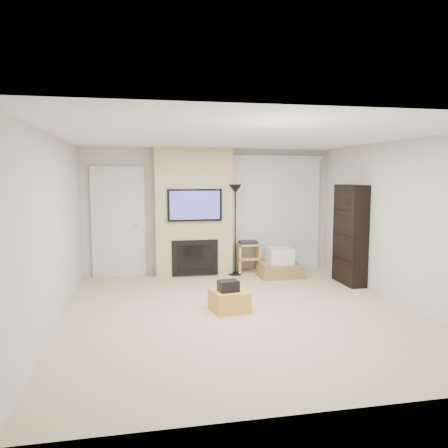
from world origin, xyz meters
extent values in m
cube|color=#C8B38D|center=(0.00, 0.00, 0.00)|extent=(5.00, 5.50, 0.00)
cube|color=white|center=(0.00, 0.00, 2.50)|extent=(5.00, 5.50, 0.00)
cube|color=beige|center=(0.00, 2.75, 1.25)|extent=(5.00, 0.00, 2.50)
cube|color=beige|center=(0.00, -2.75, 1.25)|extent=(5.00, 0.00, 2.50)
cube|color=beige|center=(-2.50, 0.00, 1.25)|extent=(0.00, 5.50, 2.50)
cube|color=beige|center=(2.50, 0.00, 1.25)|extent=(0.00, 5.50, 2.50)
cube|color=silver|center=(0.40, 0.80, 2.50)|extent=(0.35, 0.18, 0.01)
cube|color=gold|center=(-0.14, 0.10, 0.15)|extent=(0.57, 0.57, 0.30)
cube|color=black|center=(-0.16, 0.06, 0.38)|extent=(0.31, 0.26, 0.16)
cube|color=#C6B482|center=(-0.35, 2.55, 1.25)|extent=(1.50, 0.40, 2.50)
cube|color=black|center=(-0.35, 2.32, 1.40)|extent=(1.05, 0.06, 0.62)
cube|color=navy|center=(-0.35, 2.29, 1.40)|extent=(0.96, 0.00, 0.54)
cube|color=black|center=(-0.35, 2.34, 0.37)|extent=(0.90, 0.04, 0.70)
cube|color=black|center=(-0.35, 2.32, 0.37)|extent=(0.70, 0.02, 0.50)
cube|color=silver|center=(-1.80, 2.71, 1.07)|extent=(1.02, 0.08, 2.14)
cube|color=beige|center=(-1.80, 2.72, 1.02)|extent=(0.90, 0.05, 2.05)
cylinder|color=silver|center=(-1.46, 2.67, 1.00)|extent=(0.07, 0.06, 0.07)
cube|color=silver|center=(1.40, 2.69, 2.33)|extent=(1.98, 0.10, 0.08)
cube|color=white|center=(1.40, 2.70, 1.15)|extent=(1.90, 0.03, 2.29)
cylinder|color=black|center=(0.45, 2.35, 0.01)|extent=(0.27, 0.27, 0.03)
cylinder|color=black|center=(0.45, 2.35, 0.85)|extent=(0.03, 0.03, 1.67)
cone|color=black|center=(0.45, 2.35, 1.71)|extent=(0.27, 0.27, 0.17)
cube|color=tan|center=(0.54, 2.45, 0.30)|extent=(0.04, 0.38, 0.60)
cube|color=tan|center=(0.95, 2.45, 0.30)|extent=(0.04, 0.38, 0.60)
cube|color=tan|center=(0.74, 2.45, 0.01)|extent=(0.45, 0.38, 0.03)
cube|color=tan|center=(0.74, 2.45, 0.30)|extent=(0.45, 0.38, 0.03)
cube|color=tan|center=(0.74, 2.45, 0.58)|extent=(0.45, 0.38, 0.03)
cube|color=black|center=(0.74, 2.45, 0.63)|extent=(0.35, 0.25, 0.06)
cube|color=olive|center=(1.28, 2.02, 0.05)|extent=(0.85, 0.65, 0.09)
cube|color=olive|center=(1.28, 2.02, 0.13)|extent=(0.81, 0.61, 0.08)
cube|color=olive|center=(1.28, 2.02, 0.22)|extent=(0.77, 0.56, 0.08)
cube|color=silver|center=(1.28, 2.02, 0.41)|extent=(0.47, 0.42, 0.31)
cube|color=black|center=(2.34, 1.25, 0.90)|extent=(0.30, 0.80, 1.80)
cube|color=black|center=(2.32, 1.25, 0.45)|extent=(0.26, 0.72, 0.02)
cube|color=black|center=(2.32, 1.25, 0.90)|extent=(0.26, 0.72, 0.02)
cube|color=black|center=(2.32, 1.25, 1.35)|extent=(0.26, 0.72, 0.02)
camera|label=1|loc=(-1.42, -5.97, 1.97)|focal=35.00mm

